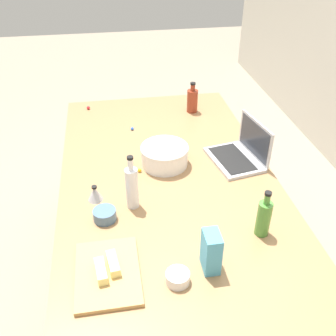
# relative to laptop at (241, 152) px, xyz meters

# --- Properties ---
(ground_plane) EXTENTS (12.00, 12.00, 0.00)m
(ground_plane) POSITION_rel_laptop_xyz_m (0.08, -0.41, -0.95)
(ground_plane) COLOR gray
(island_counter) EXTENTS (1.93, 1.07, 0.90)m
(island_counter) POSITION_rel_laptop_xyz_m (0.08, -0.41, -0.50)
(island_counter) COLOR #4C331E
(island_counter) RESTS_ON ground
(laptop) EXTENTS (0.34, 0.28, 0.22)m
(laptop) POSITION_rel_laptop_xyz_m (0.00, 0.00, 0.00)
(laptop) COLOR #B7B7BC
(laptop) RESTS_ON island_counter
(mixing_bowl_large) EXTENTS (0.25, 0.25, 0.11)m
(mixing_bowl_large) POSITION_rel_laptop_xyz_m (-0.02, -0.40, 0.01)
(mixing_bowl_large) COLOR white
(mixing_bowl_large) RESTS_ON island_counter
(bottle_soy) EXTENTS (0.07, 0.07, 0.20)m
(bottle_soy) POSITION_rel_laptop_xyz_m (-0.61, -0.13, 0.03)
(bottle_soy) COLOR maroon
(bottle_soy) RESTS_ON island_counter
(bottle_olive) EXTENTS (0.06, 0.06, 0.22)m
(bottle_olive) POSITION_rel_laptop_xyz_m (0.55, -0.09, 0.04)
(bottle_olive) COLOR #4C8C38
(bottle_olive) RESTS_ON island_counter
(bottle_vinegar) EXTENTS (0.06, 0.06, 0.27)m
(bottle_vinegar) POSITION_rel_laptop_xyz_m (0.28, -0.60, 0.06)
(bottle_vinegar) COLOR white
(bottle_vinegar) RESTS_ON island_counter
(cutting_board) EXTENTS (0.32, 0.24, 0.02)m
(cutting_board) POSITION_rel_laptop_xyz_m (0.66, -0.73, -0.04)
(cutting_board) COLOR tan
(cutting_board) RESTS_ON island_counter
(butter_stick_left) EXTENTS (0.11, 0.05, 0.04)m
(butter_stick_left) POSITION_rel_laptop_xyz_m (0.67, -0.75, -0.01)
(butter_stick_left) COLOR #F4E58C
(butter_stick_left) RESTS_ON cutting_board
(butter_stick_right) EXTENTS (0.11, 0.05, 0.04)m
(butter_stick_right) POSITION_rel_laptop_xyz_m (0.65, -0.71, -0.01)
(butter_stick_right) COLOR #F4E58C
(butter_stick_right) RESTS_ON cutting_board
(ramekin_small) EXTENTS (0.10, 0.10, 0.05)m
(ramekin_small) POSITION_rel_laptop_xyz_m (0.36, -0.73, -0.02)
(ramekin_small) COLOR slate
(ramekin_small) RESTS_ON island_counter
(ramekin_medium) EXTENTS (0.09, 0.09, 0.04)m
(ramekin_medium) POSITION_rel_laptop_xyz_m (0.74, -0.48, -0.02)
(ramekin_medium) COLOR white
(ramekin_medium) RESTS_ON island_counter
(kitchen_timer) EXTENTS (0.07, 0.07, 0.08)m
(kitchen_timer) POSITION_rel_laptop_xyz_m (0.21, -0.77, -0.01)
(kitchen_timer) COLOR #B2B2B7
(kitchen_timer) RESTS_ON island_counter
(candy_bag) EXTENTS (0.09, 0.06, 0.17)m
(candy_bag) POSITION_rel_laptop_xyz_m (0.69, -0.35, 0.04)
(candy_bag) COLOR #4CA5CC
(candy_bag) RESTS_ON island_counter
(candy_0) EXTENTS (0.02, 0.02, 0.02)m
(candy_0) POSITION_rel_laptop_xyz_m (-0.42, -0.54, -0.04)
(candy_0) COLOR blue
(candy_0) RESTS_ON island_counter
(candy_2) EXTENTS (0.02, 0.02, 0.02)m
(candy_2) POSITION_rel_laptop_xyz_m (-0.76, -0.81, -0.04)
(candy_2) COLOR red
(candy_2) RESTS_ON island_counter
(candy_3) EXTENTS (0.02, 0.02, 0.02)m
(candy_3) POSITION_rel_laptop_xyz_m (0.02, -0.54, -0.04)
(candy_3) COLOR yellow
(candy_3) RESTS_ON island_counter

